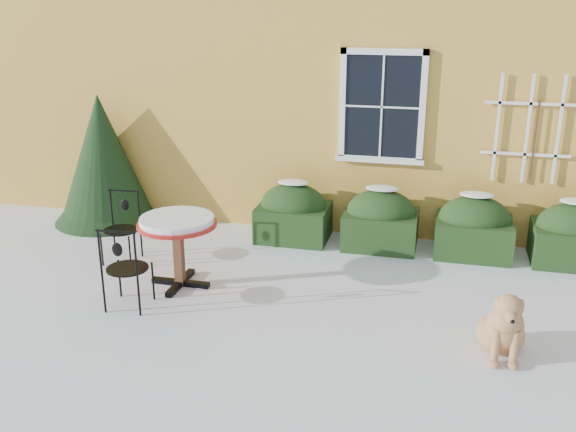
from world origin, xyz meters
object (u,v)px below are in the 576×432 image
(dog, at_px, (503,328))
(patio_chair_near, at_px, (126,267))
(evergreen_shrub, at_px, (104,171))
(bistro_table, at_px, (177,229))
(patio_chair_far, at_px, (122,227))

(dog, bearing_deg, patio_chair_near, 174.37)
(evergreen_shrub, distance_m, patio_chair_near, 3.35)
(bistro_table, height_order, patio_chair_near, patio_chair_near)
(dog, bearing_deg, patio_chair_far, 159.69)
(evergreen_shrub, xyz_separation_m, patio_chair_near, (1.80, -2.80, -0.31))
(evergreen_shrub, bearing_deg, patio_chair_far, -54.62)
(patio_chair_near, height_order, patio_chair_far, patio_chair_near)
(evergreen_shrub, bearing_deg, bistro_table, -44.10)
(patio_chair_far, xyz_separation_m, dog, (4.92, -1.38, -0.17))
(evergreen_shrub, distance_m, patio_chair_far, 1.87)
(bistro_table, relative_size, patio_chair_near, 0.96)
(bistro_table, height_order, dog, bistro_table)
(bistro_table, xyz_separation_m, dog, (3.83, -0.79, -0.45))
(patio_chair_near, distance_m, patio_chair_far, 1.50)
(bistro_table, bearing_deg, patio_chair_far, 151.65)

